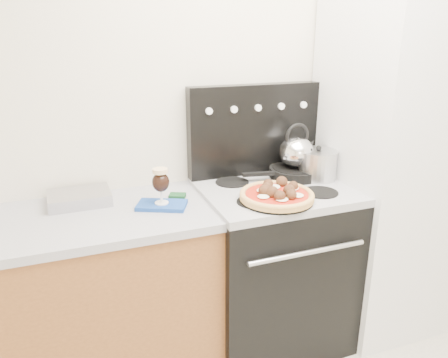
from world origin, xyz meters
name	(u,v)px	position (x,y,z in m)	size (l,w,h in m)	color
room_shell	(384,183)	(0.00, 0.29, 1.25)	(3.52, 3.01, 2.52)	beige
base_cabinet	(62,310)	(-1.02, 1.20, 0.43)	(1.45, 0.60, 0.86)	brown
countertop	(49,224)	(-1.02, 1.20, 0.88)	(1.48, 0.63, 0.04)	#A4A4AC
stove_body	(271,268)	(0.08, 1.18, 0.44)	(0.76, 0.65, 0.88)	black
cooktop	(275,191)	(0.08, 1.18, 0.90)	(0.76, 0.65, 0.04)	#ADADB2
backguard	(254,130)	(0.08, 1.45, 1.17)	(0.76, 0.08, 0.50)	black
fridge	(387,169)	(0.78, 1.15, 0.95)	(0.64, 0.68, 1.90)	silver
foil_sheet	(79,198)	(-0.88, 1.36, 0.93)	(0.29, 0.21, 0.06)	silver
oven_mitt	(162,205)	(-0.52, 1.17, 0.91)	(0.23, 0.13, 0.02)	#1A4297
beer_glass	(161,186)	(-0.52, 1.17, 1.01)	(0.08, 0.08, 0.18)	black
pizza_pan	(277,200)	(0.00, 1.01, 0.93)	(0.35, 0.35, 0.01)	black
pizza	(277,194)	(0.00, 1.01, 0.96)	(0.36, 0.36, 0.05)	#EACB5F
skillet	(295,172)	(0.27, 1.30, 0.95)	(0.29, 0.29, 0.05)	black
tea_kettle	(296,149)	(0.27, 1.30, 1.08)	(0.19, 0.19, 0.21)	silver
stock_pot	(317,165)	(0.36, 1.22, 1.00)	(0.21, 0.21, 0.15)	#B2B2B4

